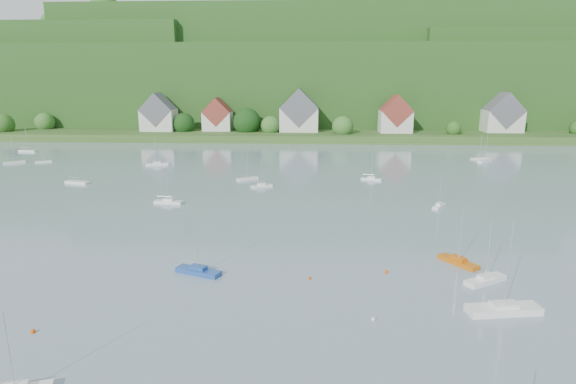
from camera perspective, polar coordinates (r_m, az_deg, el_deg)
The scene contains 16 objects.
far_shore_strip at distance 213.71m, azimuth 0.09°, elevation 7.36°, with size 600.00×60.00×3.00m, color #274B1C.
forested_ridge at distance 280.87m, azimuth 0.90°, elevation 13.27°, with size 620.00×181.22×69.89m.
village_building_0 at distance 210.29m, azimuth -15.44°, elevation 8.96°, with size 14.00×10.40×16.00m.
village_building_1 at distance 205.87m, azimuth -8.55°, elevation 9.00°, with size 12.00×9.36×14.00m.
village_building_2 at distance 200.75m, azimuth 1.36°, elevation 9.46°, with size 16.00×11.44×18.00m.
village_building_3 at distance 201.65m, azimuth 12.91°, elevation 8.90°, with size 13.00×10.40×15.50m.
village_building_4 at distance 217.62m, azimuth 24.61°, elevation 8.39°, with size 15.00×10.40×16.50m.
near_sailboat_1 at distance 64.19m, azimuth -10.84°, elevation -9.35°, with size 6.49×3.89×8.47m.
near_sailboat_3 at distance 65.58m, azimuth 22.87°, elevation -9.73°, with size 6.16×4.67×8.32m.
near_sailboat_4 at distance 58.47m, azimuth 24.69°, elevation -12.74°, with size 8.37×3.48×10.96m.
near_sailboat_5 at distance 70.31m, azimuth 19.96°, elevation -7.88°, with size 4.83×5.87×8.10m.
mooring_buoy_1 at distance 53.03m, azimuth 10.32°, elevation -15.07°, with size 0.48×0.48×0.48m, color silver.
mooring_buoy_2 at distance 64.82m, azimuth 11.83°, elevation -9.59°, with size 0.49×0.49×0.49m, color #E64900.
mooring_buoy_3 at distance 61.77m, azimuth 2.63°, elevation -10.51°, with size 0.45×0.45×0.45m, color #E64900.
mooring_buoy_5 at distance 56.42m, azimuth -28.55°, elevation -14.78°, with size 0.50×0.50×0.50m, color #E64900.
far_sailboat_cluster at distance 131.45m, azimuth 2.48°, elevation 2.80°, with size 199.37×69.30×8.71m.
Camera 1 is at (10.83, -12.09, 25.39)m, focal length 29.29 mm.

